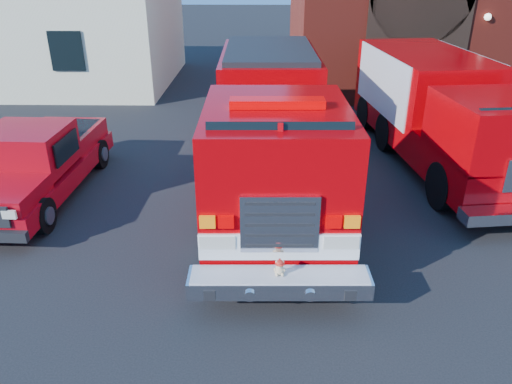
{
  "coord_description": "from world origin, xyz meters",
  "views": [
    {
      "loc": [
        0.14,
        -9.27,
        5.17
      ],
      "look_at": [
        0.0,
        -1.2,
        1.3
      ],
      "focal_mm": 35.0,
      "sensor_mm": 36.0,
      "label": 1
    }
  ],
  "objects_px": {
    "side_building": "(53,30)",
    "secondary_truck": "(442,108)",
    "pickup_truck": "(36,163)",
    "fire_engine": "(271,126)"
  },
  "relations": [
    {
      "from": "side_building",
      "to": "secondary_truck",
      "type": "xyz_separation_m",
      "value": [
        13.84,
        -9.31,
        -0.74
      ]
    },
    {
      "from": "pickup_truck",
      "to": "secondary_truck",
      "type": "height_order",
      "value": "secondary_truck"
    },
    {
      "from": "fire_engine",
      "to": "pickup_truck",
      "type": "height_order",
      "value": "fire_engine"
    },
    {
      "from": "side_building",
      "to": "secondary_truck",
      "type": "relative_size",
      "value": 1.2
    },
    {
      "from": "fire_engine",
      "to": "secondary_truck",
      "type": "distance_m",
      "value": 4.88
    },
    {
      "from": "pickup_truck",
      "to": "secondary_truck",
      "type": "bearing_deg",
      "value": 13.6
    },
    {
      "from": "side_building",
      "to": "pickup_truck",
      "type": "xyz_separation_m",
      "value": [
        3.9,
        -11.72,
        -1.39
      ]
    },
    {
      "from": "fire_engine",
      "to": "secondary_truck",
      "type": "relative_size",
      "value": 1.14
    },
    {
      "from": "side_building",
      "to": "secondary_truck",
      "type": "distance_m",
      "value": 16.7
    },
    {
      "from": "fire_engine",
      "to": "pickup_truck",
      "type": "xyz_separation_m",
      "value": [
        -5.41,
        -0.61,
        -0.72
      ]
    }
  ]
}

